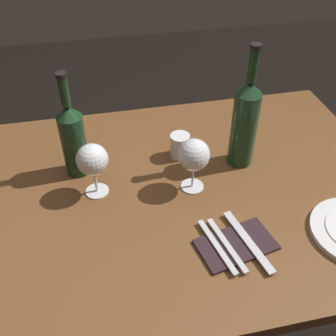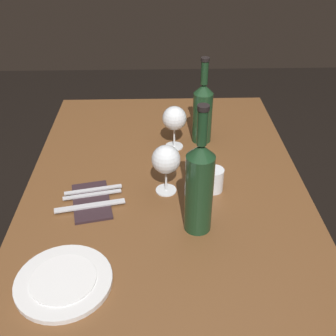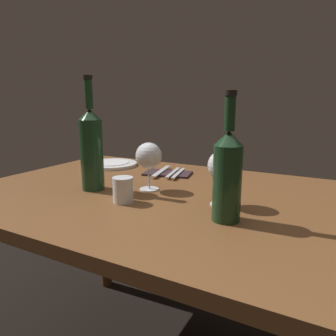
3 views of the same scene
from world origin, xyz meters
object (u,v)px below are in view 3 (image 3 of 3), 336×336
wine_bottle_second (91,148)px  table_knife (161,171)px  folded_napkin (168,173)px  wine_glass_right (148,157)px  fork_inner (173,172)px  fork_outer (178,173)px  dinner_plate (111,164)px  wine_bottle (227,173)px  wine_glass_left (223,167)px  water_tumbler (123,191)px

wine_bottle_second → table_knife: wine_bottle_second is taller
wine_bottle_second → folded_napkin: bearing=-111.1°
wine_glass_right → fork_inner: 0.26m
wine_bottle_second → table_knife: 0.35m
wine_bottle_second → folded_napkin: 0.36m
fork_outer → wine_bottle_second: bearing=61.4°
dinner_plate → table_knife: 0.29m
wine_bottle_second → table_knife: size_ratio=1.80×
wine_bottle → wine_glass_right: bearing=-23.7°
dinner_plate → fork_outer: size_ratio=1.32×
wine_bottle → fork_inner: wine_bottle is taller
folded_napkin → dinner_plate: bearing=-5.0°
wine_glass_left → dinner_plate: size_ratio=0.69×
wine_glass_right → water_tumbler: (-0.00, 0.15, -0.08)m
wine_glass_left → folded_napkin: 0.43m
fork_inner → table_knife: size_ratio=0.85×
wine_glass_right → folded_napkin: (0.05, -0.23, -0.11)m
water_tumbler → folded_napkin: water_tumbler is taller
water_tumbler → fork_inner: size_ratio=0.43×
wine_bottle_second → dinner_plate: 0.42m
folded_napkin → table_knife: bearing=0.0°
wine_bottle_second → fork_inner: 0.37m
wine_glass_right → water_tumbler: bearing=90.6°
dinner_plate → fork_inner: (-0.34, 0.03, 0.00)m
water_tumbler → table_knife: water_tumbler is taller
water_tumbler → fork_inner: water_tumbler is taller
wine_bottle → table_knife: (0.40, -0.37, -0.11)m
wine_bottle → fork_outer: (0.32, -0.37, -0.11)m
wine_bottle → wine_bottle_second: (0.49, -0.06, 0.02)m
wine_glass_left → wine_glass_right: bearing=-7.1°
wine_bottle_second → fork_outer: (-0.17, -0.31, -0.13)m
table_knife → wine_bottle: bearing=137.0°
fork_inner → wine_bottle_second: bearing=65.0°
table_knife → wine_bottle_second: bearing=73.8°
folded_napkin → fork_inner: fork_inner is taller
fork_inner → fork_outer: (-0.02, 0.00, 0.00)m
wine_bottle → water_tumbler: 0.33m
wine_bottle → dinner_plate: size_ratio=1.36×
wine_bottle → wine_bottle_second: bearing=-6.8°
dinner_plate → folded_napkin: dinner_plate is taller
wine_bottle → folded_napkin: (0.37, -0.37, -0.12)m
wine_bottle_second → water_tumbler: (-0.17, 0.07, -0.11)m
table_knife → dinner_plate: bearing=-5.6°
water_tumbler → folded_napkin: (0.05, -0.38, -0.03)m
dinner_plate → folded_napkin: 0.32m
dinner_plate → table_knife: (-0.28, 0.03, 0.00)m
dinner_plate → fork_outer: (-0.36, 0.03, 0.00)m
fork_outer → table_knife: size_ratio=0.85×
wine_glass_left → water_tumbler: 0.30m
folded_napkin → table_knife: table_knife is taller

